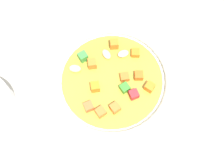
% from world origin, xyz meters
% --- Properties ---
extents(ground_plane, '(1.40, 1.40, 0.02)m').
position_xyz_m(ground_plane, '(0.00, 0.00, -0.01)').
color(ground_plane, '#BAB2A0').
extents(soup_bowl_main, '(0.21, 0.21, 0.06)m').
position_xyz_m(soup_bowl_main, '(-0.00, -0.00, 0.03)').
color(soup_bowl_main, white).
rests_on(soup_bowl_main, ground_plane).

